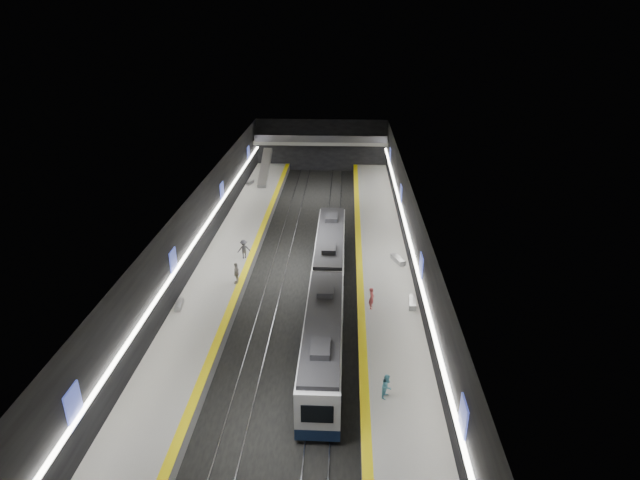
# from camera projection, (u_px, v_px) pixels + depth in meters

# --- Properties ---
(ground) EXTENTS (70.00, 70.00, 0.00)m
(ground) POSITION_uv_depth(u_px,v_px,m) (304.00, 271.00, 51.73)
(ground) COLOR black
(ground) RESTS_ON ground
(ceiling) EXTENTS (20.00, 70.00, 0.04)m
(ceiling) POSITION_uv_depth(u_px,v_px,m) (303.00, 192.00, 48.55)
(ceiling) COLOR beige
(ceiling) RESTS_ON wall_left
(wall_left) EXTENTS (0.04, 70.00, 8.00)m
(wall_left) POSITION_uv_depth(u_px,v_px,m) (199.00, 230.00, 50.60)
(wall_left) COLOR black
(wall_left) RESTS_ON ground
(wall_right) EXTENTS (0.04, 70.00, 8.00)m
(wall_right) POSITION_uv_depth(u_px,v_px,m) (411.00, 235.00, 49.68)
(wall_right) COLOR black
(wall_right) RESTS_ON ground
(wall_back) EXTENTS (20.00, 0.04, 8.00)m
(wall_back) POSITION_uv_depth(u_px,v_px,m) (321.00, 145.00, 82.22)
(wall_back) COLOR black
(wall_back) RESTS_ON ground
(platform_left) EXTENTS (5.00, 70.00, 1.00)m
(platform_left) POSITION_uv_depth(u_px,v_px,m) (227.00, 264.00, 51.88)
(platform_left) COLOR slate
(platform_left) RESTS_ON ground
(tile_surface_left) EXTENTS (5.00, 70.00, 0.02)m
(tile_surface_left) POSITION_uv_depth(u_px,v_px,m) (227.00, 260.00, 51.68)
(tile_surface_left) COLOR #A2A29D
(tile_surface_left) RESTS_ON platform_left
(tactile_strip_left) EXTENTS (0.60, 70.00, 0.02)m
(tactile_strip_left) POSITION_uv_depth(u_px,v_px,m) (249.00, 260.00, 51.57)
(tactile_strip_left) COLOR yellow
(tactile_strip_left) RESTS_ON platform_left
(platform_right) EXTENTS (5.00, 70.00, 1.00)m
(platform_right) POSITION_uv_depth(u_px,v_px,m) (382.00, 268.00, 51.19)
(platform_right) COLOR slate
(platform_right) RESTS_ON ground
(tile_surface_right) EXTENTS (5.00, 70.00, 0.02)m
(tile_surface_right) POSITION_uv_depth(u_px,v_px,m) (382.00, 263.00, 50.99)
(tile_surface_right) COLOR #A2A29D
(tile_surface_right) RESTS_ON platform_right
(tactile_strip_right) EXTENTS (0.60, 70.00, 0.02)m
(tactile_strip_right) POSITION_uv_depth(u_px,v_px,m) (359.00, 262.00, 51.08)
(tactile_strip_right) COLOR yellow
(tactile_strip_right) RESTS_ON platform_right
(rails) EXTENTS (6.52, 70.00, 0.12)m
(rails) POSITION_uv_depth(u_px,v_px,m) (304.00, 270.00, 51.71)
(rails) COLOR gray
(rails) RESTS_ON ground
(train) EXTENTS (2.69, 30.04, 3.60)m
(train) POSITION_uv_depth(u_px,v_px,m) (327.00, 289.00, 43.85)
(train) COLOR #101F3C
(train) RESTS_ON ground
(ad_posters) EXTENTS (19.94, 53.50, 2.20)m
(ad_posters) POSITION_uv_depth(u_px,v_px,m) (305.00, 224.00, 50.86)
(ad_posters) COLOR #3E4BBB
(ad_posters) RESTS_ON wall_left
(cove_light_left) EXTENTS (0.25, 68.60, 0.12)m
(cove_light_left) POSITION_uv_depth(u_px,v_px,m) (201.00, 232.00, 50.67)
(cove_light_left) COLOR white
(cove_light_left) RESTS_ON wall_left
(cove_light_right) EXTENTS (0.25, 68.60, 0.12)m
(cove_light_right) POSITION_uv_depth(u_px,v_px,m) (409.00, 237.00, 49.77)
(cove_light_right) COLOR white
(cove_light_right) RESTS_ON wall_right
(mezzanine_bridge) EXTENTS (20.00, 3.00, 1.50)m
(mezzanine_bridge) POSITION_uv_depth(u_px,v_px,m) (321.00, 142.00, 79.91)
(mezzanine_bridge) COLOR gray
(mezzanine_bridge) RESTS_ON wall_left
(escalator) EXTENTS (1.20, 7.50, 3.92)m
(escalator) POSITION_uv_depth(u_px,v_px,m) (265.00, 168.00, 74.75)
(escalator) COLOR #99999E
(escalator) RESTS_ON platform_left
(bench_left_near) EXTENTS (0.62, 1.73, 0.41)m
(bench_left_near) POSITION_uv_depth(u_px,v_px,m) (179.00, 305.00, 43.36)
(bench_left_near) COLOR #99999E
(bench_left_near) RESTS_ON platform_left
(bench_left_far) EXTENTS (0.89, 1.82, 0.43)m
(bench_left_far) POSITION_uv_depth(u_px,v_px,m) (250.00, 182.00, 74.00)
(bench_left_far) COLOR #99999E
(bench_left_far) RESTS_ON platform_left
(bench_right_near) EXTENTS (0.76, 2.04, 0.49)m
(bench_right_near) POSITION_uv_depth(u_px,v_px,m) (413.00, 303.00, 43.64)
(bench_right_near) COLOR #99999E
(bench_right_near) RESTS_ON platform_right
(bench_right_far) EXTENTS (1.30, 2.11, 0.50)m
(bench_right_far) POSITION_uv_depth(u_px,v_px,m) (398.00, 260.00, 51.07)
(bench_right_far) COLOR #99999E
(bench_right_far) RESTS_ON platform_right
(passenger_right_a) EXTENTS (0.51, 0.71, 1.82)m
(passenger_right_a) POSITION_uv_depth(u_px,v_px,m) (372.00, 298.00, 42.93)
(passenger_right_a) COLOR #C84A4D
(passenger_right_a) RESTS_ON platform_right
(passenger_right_b) EXTENTS (0.90, 0.99, 1.64)m
(passenger_right_b) POSITION_uv_depth(u_px,v_px,m) (387.00, 386.00, 33.09)
(passenger_right_b) COLOR #53A0B4
(passenger_right_b) RESTS_ON platform_right
(passenger_left_a) EXTENTS (0.56, 1.19, 1.98)m
(passenger_left_a) POSITION_uv_depth(u_px,v_px,m) (236.00, 273.00, 46.89)
(passenger_left_a) COLOR beige
(passenger_left_a) RESTS_ON platform_left
(passenger_left_b) EXTENTS (1.39, 1.07, 1.90)m
(passenger_left_b) POSITION_uv_depth(u_px,v_px,m) (244.00, 249.00, 51.63)
(passenger_left_b) COLOR #3E3C44
(passenger_left_b) RESTS_ON platform_left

